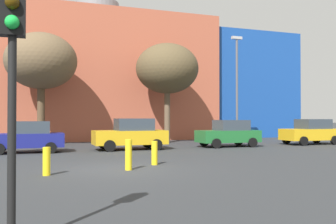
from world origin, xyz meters
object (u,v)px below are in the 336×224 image
(bare_tree_0, at_px, (167,69))
(bollard_yellow_1, at_px, (47,161))
(parked_car_2, at_px, (131,134))
(traffic_light_near_left, at_px, (12,46))
(bollard_yellow_2, at_px, (129,155))
(bollard_yellow_0, at_px, (154,153))
(street_lamp, at_px, (237,82))
(parked_car_1, at_px, (27,137))
(parked_car_4, at_px, (311,132))
(parked_car_3, at_px, (229,133))
(bare_tree_1, at_px, (41,62))

(bare_tree_0, bearing_deg, bollard_yellow_1, -123.26)
(parked_car_2, bearing_deg, traffic_light_near_left, 70.11)
(traffic_light_near_left, distance_m, bollard_yellow_2, 8.27)
(bollard_yellow_1, relative_size, bollard_yellow_2, 0.84)
(bollard_yellow_0, xyz_separation_m, street_lamp, (9.56, 10.13, 3.98))
(parked_car_1, bearing_deg, street_lamp, -168.06)
(bollard_yellow_0, bearing_deg, bollard_yellow_2, -140.15)
(bollard_yellow_1, relative_size, street_lamp, 0.12)
(bare_tree_0, bearing_deg, parked_car_4, -29.95)
(bollard_yellow_2, bearing_deg, bare_tree_0, 65.15)
(parked_car_3, xyz_separation_m, bare_tree_0, (-2.37, 5.08, 4.64))
(parked_car_2, distance_m, bollard_yellow_0, 7.15)
(parked_car_4, height_order, bare_tree_0, bare_tree_0)
(parked_car_1, relative_size, traffic_light_near_left, 0.98)
(parked_car_2, height_order, parked_car_4, parked_car_2)
(parked_car_1, bearing_deg, bollard_yellow_1, 95.06)
(parked_car_1, bearing_deg, parked_car_4, -180.00)
(parked_car_2, height_order, street_lamp, street_lamp)
(parked_car_3, distance_m, bollard_yellow_2, 11.81)
(traffic_light_near_left, distance_m, bare_tree_0, 22.68)
(parked_car_4, relative_size, street_lamp, 0.52)
(bollard_yellow_0, height_order, street_lamp, street_lamp)
(parked_car_4, xyz_separation_m, bollard_yellow_2, (-14.95, -8.18, -0.33))
(bollard_yellow_0, height_order, bollard_yellow_1, bollard_yellow_0)
(parked_car_1, bearing_deg, bare_tree_1, -98.46)
(parked_car_3, bearing_deg, bare_tree_1, -24.60)
(traffic_light_near_left, height_order, street_lamp, street_lamp)
(parked_car_4, bearing_deg, traffic_light_near_left, 39.81)
(bollard_yellow_1, bearing_deg, parked_car_1, 95.06)
(traffic_light_near_left, relative_size, bollard_yellow_1, 4.32)
(parked_car_1, distance_m, bollard_yellow_1, 8.54)
(bare_tree_1, bearing_deg, street_lamp, -8.82)
(parked_car_2, distance_m, bare_tree_0, 7.94)
(parked_car_4, relative_size, bare_tree_0, 0.55)
(parked_car_3, distance_m, parked_car_4, 6.44)
(parked_car_1, relative_size, bare_tree_0, 0.52)
(bollard_yellow_1, bearing_deg, bare_tree_1, 89.94)
(street_lamp, bearing_deg, bollard_yellow_2, -134.08)
(parked_car_2, bearing_deg, bollard_yellow_2, 75.53)
(parked_car_3, relative_size, street_lamp, 0.50)
(bollard_yellow_0, bearing_deg, street_lamp, 46.66)
(bare_tree_1, relative_size, bollard_yellow_2, 6.93)
(parked_car_2, distance_m, street_lamp, 9.93)
(parked_car_4, distance_m, bare_tree_1, 19.04)
(parked_car_2, relative_size, parked_car_3, 1.06)
(bollard_yellow_1, bearing_deg, parked_car_4, 25.64)
(parked_car_1, distance_m, bare_tree_1, 7.07)
(traffic_light_near_left, bearing_deg, bollard_yellow_1, 173.47)
(bare_tree_0, bearing_deg, parked_car_3, -64.99)
(parked_car_2, height_order, bollard_yellow_1, parked_car_2)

